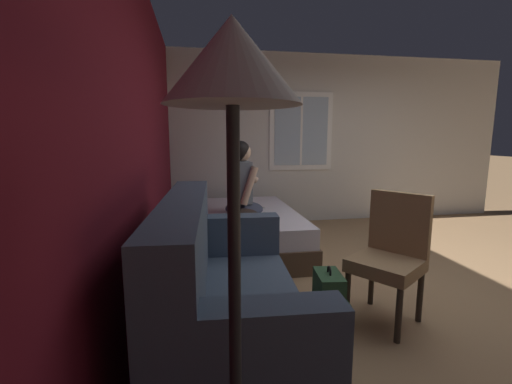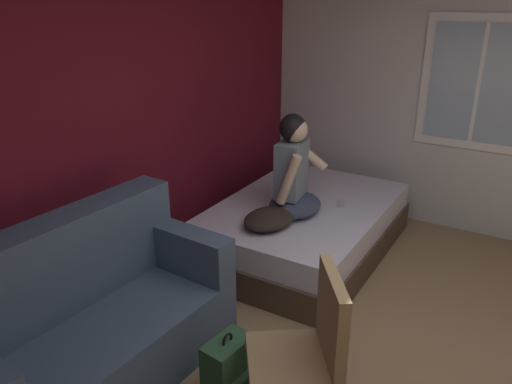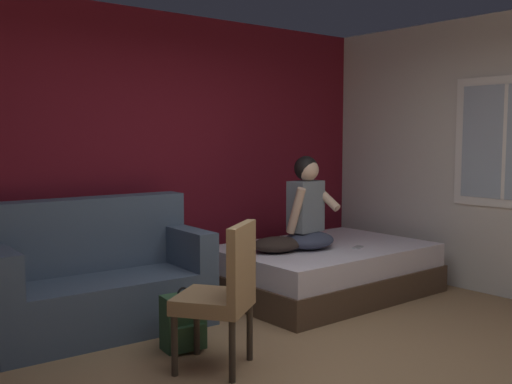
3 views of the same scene
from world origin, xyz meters
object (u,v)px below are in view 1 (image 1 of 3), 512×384
Objects in this scene: floor_lamp at (233,125)px; throw_pillow at (243,216)px; person_seated at (242,186)px; bed at (240,230)px; backpack at (330,300)px; cell_phone at (260,207)px; side_chair at (390,252)px; couch at (223,302)px.

throw_pillow is at bearing -8.15° from floor_lamp.
bed is at bearing -0.49° from person_seated.
floor_lamp reaches higher than person_seated.
cell_phone reaches higher than backpack.
cell_phone is (2.04, 0.15, 0.29)m from backpack.
side_chair is 2.04× the size of throw_pillow.
side_chair is 2.12m from floor_lamp.
cell_phone is at bearing -24.19° from throw_pillow.
floor_lamp reaches higher than backpack.
backpack is 0.27× the size of floor_lamp.
floor_lamp reaches higher than couch.
couch is 1.34m from side_chair.
bed is at bearing -4.22° from throw_pillow.
cell_phone is at bearing 4.06° from backpack.
person_seated reaches higher than cell_phone.
side_chair is 0.59m from backpack.
backpack is (-0.01, 0.48, -0.34)m from side_chair.
person_seated is at bearing 33.95° from cell_phone.
person_seated is 3.11m from floor_lamp.
throw_pillow is at bearing 46.20° from cell_phone.
backpack is at bearing -160.07° from throw_pillow.
floor_lamp is at bearing 147.85° from backpack.
throw_pillow reaches higher than backpack.
side_chair is 1.61m from throw_pillow.
couch is 3.81× the size of backpack.
floor_lamp is (-3.02, 0.42, 0.59)m from person_seated.
side_chair reaches higher than cell_phone.
floor_lamp is at bearing 135.80° from side_chair.
floor_lamp is at bearing 172.01° from person_seated.
person_seated is at bearing -11.21° from couch.
backpack is at bearing -167.09° from bed.
bed is 14.21× the size of cell_phone.
side_chair is 2.14× the size of backpack.
throw_pillow is 3.33× the size of cell_phone.
throw_pillow is (-0.58, 0.04, 0.31)m from bed.
bed is 1.94m from backpack.
side_chair is 6.81× the size of cell_phone.
floor_lamp reaches higher than cell_phone.
bed is 3.49m from floor_lamp.
backpack is at bearing -32.15° from floor_lamp.
person_seated is 0.60m from cell_phone.
backpack is (0.29, -0.82, -0.20)m from couch.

